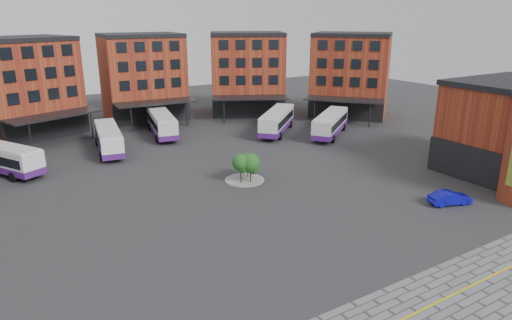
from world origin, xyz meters
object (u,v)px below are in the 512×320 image
bus_b (1,158)px  bus_f (330,123)px  bus_e (277,121)px  blue_car (450,198)px  bus_d (162,123)px  tree_island (247,165)px  bus_c (109,139)px

bus_b → bus_f: bus_f is taller
bus_b → bus_e: bearing=-31.1°
bus_e → blue_car: (-1.57, -32.11, -1.23)m
bus_d → bus_e: size_ratio=1.14×
bus_b → tree_island: bearing=-66.6°
tree_island → bus_b: 28.73m
bus_f → blue_car: 27.55m
tree_island → bus_c: (-9.95, 19.53, -0.11)m
bus_b → bus_f: 44.29m
bus_c → bus_f: bearing=-6.7°
bus_b → blue_car: bearing=-71.8°
tree_island → bus_f: bearing=26.8°
bus_c → bus_f: bus_f is taller
tree_island → bus_d: (-0.76, 24.20, -0.05)m
bus_c → bus_e: (24.94, -3.31, 0.08)m
bus_f → bus_d: bearing=-158.7°
tree_island → bus_d: bus_d is taller
bus_b → bus_c: bus_b is taller
bus_c → bus_b: bearing=-161.5°
bus_f → blue_car: bus_f is taller
tree_island → bus_b: (-22.81, 17.46, -0.09)m
tree_island → bus_e: bus_e is taller
bus_b → blue_car: (36.23, -33.35, -1.18)m
bus_e → bus_f: (5.95, -5.63, -0.04)m
bus_b → bus_d: bearing=-12.2°
bus_b → bus_c: bearing=-20.1°
bus_d → blue_car: (14.18, -40.09, -1.22)m
bus_b → blue_car: 49.26m
bus_c → bus_f: (30.89, -8.94, 0.04)m
bus_c → blue_car: bus_c is taller
tree_island → bus_f: size_ratio=0.38×
bus_d → bus_f: size_ratio=1.10×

